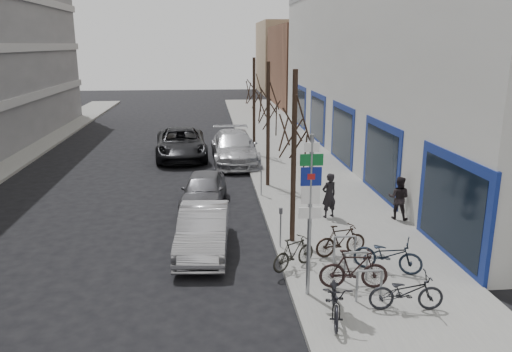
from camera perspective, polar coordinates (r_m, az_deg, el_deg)
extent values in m
plane|color=black|center=(12.75, -5.10, -14.34)|extent=(120.00, 120.00, 0.00)
cube|color=slate|center=(22.46, 6.16, -1.07)|extent=(5.00, 70.00, 0.15)
cube|color=#B7B7B2|center=(32.03, 27.00, 11.13)|extent=(20.00, 32.00, 10.00)
cube|color=brown|center=(52.80, 8.88, 12.30)|extent=(12.00, 14.00, 8.00)
cube|color=#937A5B|center=(67.52, 6.12, 13.33)|extent=(13.00, 12.00, 9.00)
cylinder|color=gray|center=(12.10, 6.14, -5.06)|extent=(0.10, 0.10, 4.20)
cube|color=white|center=(11.59, 6.42, 3.29)|extent=(0.35, 0.03, 0.22)
cube|color=#0C5926|center=(11.65, 6.37, 1.84)|extent=(0.55, 0.03, 0.28)
cube|color=navy|center=(11.75, 6.32, -0.06)|extent=(0.50, 0.03, 0.45)
cube|color=maroon|center=(11.74, 6.33, -0.07)|extent=(0.18, 0.02, 0.14)
cube|color=white|center=(11.87, 6.26, -2.16)|extent=(0.45, 0.03, 0.45)
cube|color=white|center=(12.01, 6.20, -4.21)|extent=(0.55, 0.03, 0.28)
cylinder|color=gray|center=(12.54, 11.46, -12.27)|extent=(0.06, 0.06, 0.80)
cylinder|color=gray|center=(12.72, 14.10, -12.03)|extent=(0.06, 0.06, 0.80)
cylinder|color=gray|center=(12.45, 12.89, -10.51)|extent=(0.60, 0.06, 0.06)
cylinder|color=gray|center=(13.48, 10.10, -10.19)|extent=(0.06, 0.06, 0.80)
cylinder|color=gray|center=(13.65, 12.56, -10.00)|extent=(0.06, 0.06, 0.80)
cylinder|color=gray|center=(13.40, 11.42, -8.54)|extent=(0.60, 0.06, 0.06)
cylinder|color=gray|center=(14.45, 8.93, -8.37)|extent=(0.06, 0.06, 0.80)
cylinder|color=gray|center=(14.61, 11.24, -8.22)|extent=(0.06, 0.06, 0.80)
cylinder|color=gray|center=(14.38, 10.16, -6.83)|extent=(0.60, 0.06, 0.06)
cylinder|color=black|center=(15.26, 4.32, 1.73)|extent=(0.16, 0.16, 5.50)
cylinder|color=black|center=(21.57, 1.39, 5.64)|extent=(0.16, 0.16, 5.50)
cylinder|color=black|center=(27.97, -0.23, 7.76)|extent=(0.16, 0.16, 5.50)
cylinder|color=gray|center=(15.32, 2.83, -6.22)|extent=(0.05, 0.05, 1.10)
cube|color=#3F3F44|center=(15.10, 2.86, -3.99)|extent=(0.10, 0.08, 0.18)
cylinder|color=gray|center=(20.50, 0.61, -0.72)|extent=(0.05, 0.05, 1.10)
cube|color=#3F3F44|center=(20.34, 0.61, 0.99)|extent=(0.10, 0.08, 0.18)
cylinder|color=gray|center=(25.82, -0.70, 2.55)|extent=(0.05, 0.05, 1.10)
cube|color=#3F3F44|center=(25.69, -0.70, 3.92)|extent=(0.10, 0.08, 0.18)
imported|color=black|center=(11.72, 9.12, -13.31)|extent=(0.90, 1.90, 1.12)
imported|color=black|center=(13.10, 11.10, -10.36)|extent=(1.82, 0.72, 1.07)
imported|color=black|center=(14.22, 14.85, -8.38)|extent=(1.92, 1.33, 1.14)
imported|color=black|center=(14.00, 4.35, -8.71)|extent=(1.53, 1.24, 0.93)
imported|color=black|center=(12.42, 16.82, -12.23)|extent=(1.79, 0.68, 1.07)
imported|color=black|center=(14.95, 9.67, -7.21)|extent=(1.69, 0.83, 0.99)
imported|color=#A8A8AD|center=(15.42, -6.04, -6.18)|extent=(1.74, 4.28, 1.38)
imported|color=#54545A|center=(19.59, -5.98, -1.60)|extent=(2.03, 4.15, 1.36)
imported|color=#B0B1B6|center=(26.78, -2.50, 3.29)|extent=(2.51, 5.85, 1.68)
imported|color=black|center=(28.25, -8.56, 3.70)|extent=(3.09, 6.04, 1.63)
imported|color=black|center=(18.02, 8.35, -2.20)|extent=(0.70, 0.59, 1.63)
imported|color=black|center=(18.39, 15.99, -2.38)|extent=(0.70, 0.63, 1.57)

